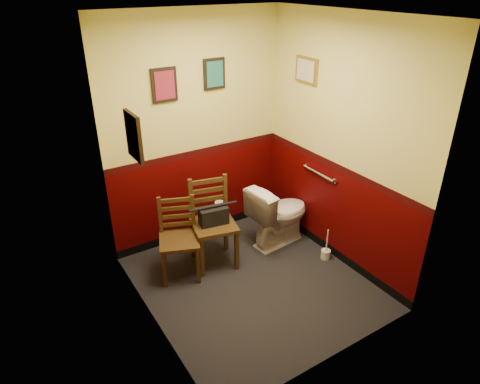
# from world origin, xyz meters

# --- Properties ---
(floor) EXTENTS (2.20, 2.40, 0.00)m
(floor) POSITION_xyz_m (0.00, 0.00, 0.00)
(floor) COLOR black
(floor) RESTS_ON ground
(ceiling) EXTENTS (2.20, 2.40, 0.00)m
(ceiling) POSITION_xyz_m (0.00, 0.00, 2.70)
(ceiling) COLOR silver
(ceiling) RESTS_ON ground
(wall_back) EXTENTS (2.20, 0.00, 2.70)m
(wall_back) POSITION_xyz_m (0.00, 1.20, 1.35)
(wall_back) COLOR #3E0203
(wall_back) RESTS_ON ground
(wall_front) EXTENTS (2.20, 0.00, 2.70)m
(wall_front) POSITION_xyz_m (0.00, -1.20, 1.35)
(wall_front) COLOR #3E0203
(wall_front) RESTS_ON ground
(wall_left) EXTENTS (0.00, 2.40, 2.70)m
(wall_left) POSITION_xyz_m (-1.10, 0.00, 1.35)
(wall_left) COLOR #3E0203
(wall_left) RESTS_ON ground
(wall_right) EXTENTS (0.00, 2.40, 2.70)m
(wall_right) POSITION_xyz_m (1.10, 0.00, 1.35)
(wall_right) COLOR #3E0203
(wall_right) RESTS_ON ground
(grab_bar) EXTENTS (0.05, 0.56, 0.06)m
(grab_bar) POSITION_xyz_m (1.07, 0.25, 0.95)
(grab_bar) COLOR silver
(grab_bar) RESTS_ON wall_right
(framed_print_back_a) EXTENTS (0.28, 0.04, 0.36)m
(framed_print_back_a) POSITION_xyz_m (-0.35, 1.18, 1.95)
(framed_print_back_a) COLOR black
(framed_print_back_a) RESTS_ON wall_back
(framed_print_back_b) EXTENTS (0.26, 0.04, 0.34)m
(framed_print_back_b) POSITION_xyz_m (0.25, 1.18, 2.00)
(framed_print_back_b) COLOR black
(framed_print_back_b) RESTS_ON wall_back
(framed_print_left) EXTENTS (0.04, 0.30, 0.38)m
(framed_print_left) POSITION_xyz_m (-1.08, 0.10, 1.85)
(framed_print_left) COLOR black
(framed_print_left) RESTS_ON wall_left
(framed_print_right) EXTENTS (0.04, 0.34, 0.28)m
(framed_print_right) POSITION_xyz_m (1.08, 0.60, 2.05)
(framed_print_right) COLOR olive
(framed_print_right) RESTS_ON wall_right
(toilet) EXTENTS (0.84, 0.53, 0.78)m
(toilet) POSITION_xyz_m (0.72, 0.50, 0.39)
(toilet) COLOR white
(toilet) RESTS_ON floor
(toilet_brush) EXTENTS (0.11, 0.11, 0.39)m
(toilet_brush) POSITION_xyz_m (0.98, -0.08, 0.06)
(toilet_brush) COLOR silver
(toilet_brush) RESTS_ON floor
(chair_left) EXTENTS (0.54, 0.54, 0.89)m
(chair_left) POSITION_xyz_m (-0.57, 0.59, 0.45)
(chair_left) COLOR #402C13
(chair_left) RESTS_ON floor
(chair_right) EXTENTS (0.56, 0.56, 1.00)m
(chair_right) POSITION_xyz_m (-0.14, 0.59, 0.50)
(chair_right) COLOR #402C13
(chair_right) RESTS_ON floor
(handbag) EXTENTS (0.33, 0.20, 0.23)m
(handbag) POSITION_xyz_m (-0.15, 0.55, 0.62)
(handbag) COLOR black
(handbag) RESTS_ON chair_right
(tp_stack) EXTENTS (0.26, 0.16, 0.45)m
(tp_stack) POSITION_xyz_m (0.21, 1.06, 0.19)
(tp_stack) COLOR silver
(tp_stack) RESTS_ON floor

